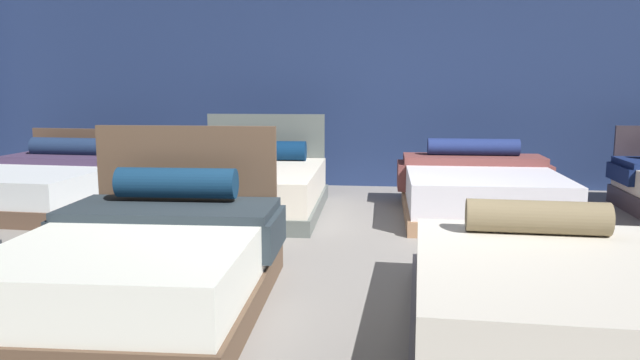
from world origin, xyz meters
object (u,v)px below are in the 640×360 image
bed_5 (251,188)px  bed_6 (480,191)px  bed_4 (46,184)px  bed_1 (147,263)px  bed_2 (554,294)px

bed_5 → bed_6: size_ratio=1.07×
bed_4 → bed_6: 4.79m
bed_4 → bed_6: bed_4 is taller
bed_4 → bed_5: size_ratio=1.00×
bed_1 → bed_4: 3.72m
bed_1 → bed_2: size_ratio=0.99×
bed_6 → bed_1: bearing=-130.6°
bed_1 → bed_5: 2.83m
bed_4 → bed_6: size_ratio=1.07×
bed_2 → bed_4: 5.64m
bed_4 → bed_6: (4.79, 0.04, 0.01)m
bed_6 → bed_5: bearing=-178.8°
bed_2 → bed_4: bearing=150.4°
bed_2 → bed_5: size_ratio=0.97×
bed_1 → bed_5: bearing=88.0°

